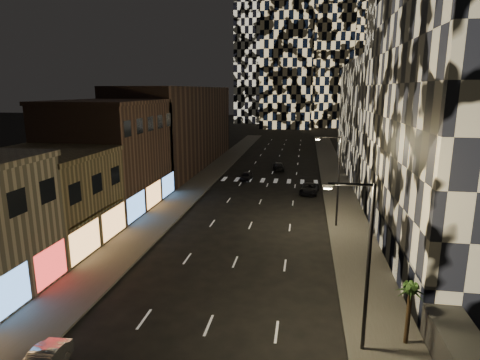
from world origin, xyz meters
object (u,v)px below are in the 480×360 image
(streetlight_near, at_px, (364,257))
(car_dark_oncoming, at_px, (278,166))
(streetlight_far, at_px, (336,175))
(palm_tree, at_px, (410,294))
(car_dark_midlane, at_px, (246,176))
(car_dark_rightlane, at_px, (309,189))

(streetlight_near, bearing_deg, car_dark_oncoming, 98.84)
(streetlight_far, height_order, palm_tree, streetlight_far)
(streetlight_near, height_order, palm_tree, streetlight_near)
(streetlight_far, distance_m, car_dark_midlane, 23.58)
(streetlight_near, distance_m, car_dark_oncoming, 49.29)
(streetlight_far, xyz_separation_m, car_dark_midlane, (-11.85, 19.83, -4.73))
(streetlight_near, relative_size, car_dark_oncoming, 1.95)
(car_dark_rightlane, bearing_deg, streetlight_near, -79.60)
(car_dark_oncoming, height_order, palm_tree, palm_tree)
(streetlight_near, xyz_separation_m, car_dark_midlane, (-11.85, 39.83, -4.73))
(car_dark_midlane, relative_size, palm_tree, 1.04)
(streetlight_far, xyz_separation_m, car_dark_oncoming, (-7.54, 28.49, -4.68))
(streetlight_near, relative_size, palm_tree, 2.56)
(streetlight_near, height_order, streetlight_far, same)
(streetlight_near, height_order, car_dark_rightlane, streetlight_near)
(streetlight_far, relative_size, car_dark_oncoming, 1.95)
(car_dark_midlane, bearing_deg, car_dark_oncoming, 68.41)
(car_dark_midlane, height_order, car_dark_rightlane, car_dark_rightlane)
(car_dark_rightlane, bearing_deg, palm_tree, -74.85)
(car_dark_midlane, distance_m, palm_tree, 41.60)
(streetlight_near, xyz_separation_m, palm_tree, (2.63, 0.92, -2.30))
(car_dark_oncoming, height_order, car_dark_rightlane, car_dark_rightlane)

